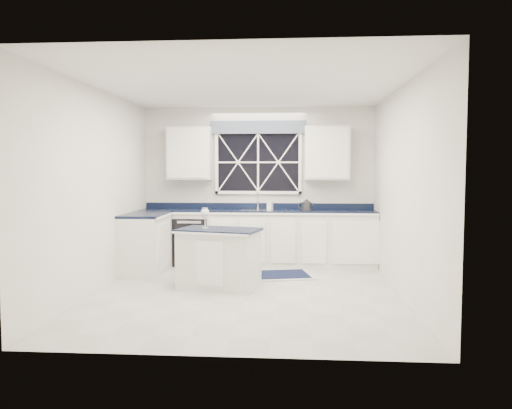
# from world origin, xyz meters

# --- Properties ---
(ground) EXTENTS (4.50, 4.50, 0.00)m
(ground) POSITION_xyz_m (0.00, 0.00, 0.00)
(ground) COLOR #ADAEA9
(ground) RESTS_ON ground
(back_wall) EXTENTS (4.00, 0.10, 2.70)m
(back_wall) POSITION_xyz_m (0.00, 2.25, 1.35)
(back_wall) COLOR beige
(back_wall) RESTS_ON ground
(base_cabinets) EXTENTS (3.99, 1.60, 0.90)m
(base_cabinets) POSITION_xyz_m (-0.33, 1.78, 0.45)
(base_cabinets) COLOR silver
(base_cabinets) RESTS_ON ground
(countertop) EXTENTS (3.98, 0.64, 0.04)m
(countertop) POSITION_xyz_m (0.00, 1.95, 0.92)
(countertop) COLOR black
(countertop) RESTS_ON base_cabinets
(dishwasher) EXTENTS (0.60, 0.58, 0.82)m
(dishwasher) POSITION_xyz_m (-1.10, 1.95, 0.41)
(dishwasher) COLOR black
(dishwasher) RESTS_ON ground
(window) EXTENTS (1.65, 0.09, 1.26)m
(window) POSITION_xyz_m (0.00, 2.20, 1.83)
(window) COLOR black
(window) RESTS_ON ground
(upper_cabinets) EXTENTS (3.10, 0.34, 0.90)m
(upper_cabinets) POSITION_xyz_m (0.00, 2.08, 1.90)
(upper_cabinets) COLOR silver
(upper_cabinets) RESTS_ON ground
(faucet) EXTENTS (0.05, 0.20, 0.30)m
(faucet) POSITION_xyz_m (0.00, 2.14, 1.10)
(faucet) COLOR #BBBCBE
(faucet) RESTS_ON countertop
(island) EXTENTS (1.22, 0.90, 0.81)m
(island) POSITION_xyz_m (-0.41, 0.30, 0.41)
(island) COLOR silver
(island) RESTS_ON ground
(rug) EXTENTS (1.43, 1.04, 0.02)m
(rug) POSITION_xyz_m (0.26, 1.10, 0.01)
(rug) COLOR #B4B4AF
(rug) RESTS_ON ground
(kettle) EXTENTS (0.28, 0.18, 0.20)m
(kettle) POSITION_xyz_m (0.83, 1.95, 1.03)
(kettle) COLOR #2E2E31
(kettle) RESTS_ON countertop
(wine_glass) EXTENTS (0.12, 0.12, 0.28)m
(wine_glass) POSITION_xyz_m (-0.62, 0.39, 1.01)
(wine_glass) COLOR silver
(wine_glass) RESTS_ON island
(soap_bottle) EXTENTS (0.11, 0.11, 0.19)m
(soap_bottle) POSITION_xyz_m (0.21, 2.09, 1.03)
(soap_bottle) COLOR silver
(soap_bottle) RESTS_ON countertop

